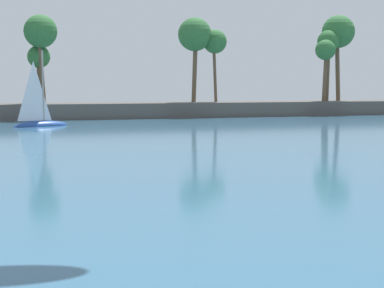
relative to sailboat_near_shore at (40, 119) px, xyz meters
name	(u,v)px	position (x,y,z in m)	size (l,w,h in m)	color
sea	(46,125)	(0.59, 1.19, -0.71)	(220.00, 100.47, 0.06)	#33607F
palm_headland	(50,85)	(1.75, 11.47, 3.11)	(111.42, 6.00, 12.96)	#514C47
sailboat_near_shore	(40,119)	(0.00, 0.00, 0.00)	(5.41, 3.09, 7.51)	#234793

